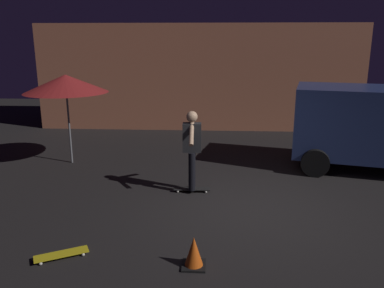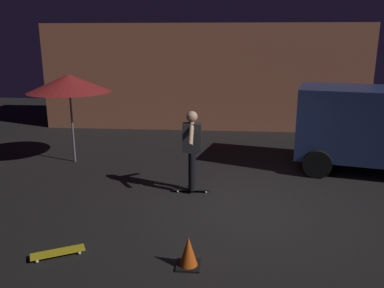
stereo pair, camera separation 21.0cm
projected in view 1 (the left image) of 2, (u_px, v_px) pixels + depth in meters
The scene contains 7 objects.
ground_plane at pixel (250, 211), 7.43m from camera, with size 28.00×28.00×0.00m, color black.
low_building at pixel (200, 75), 15.06m from camera, with size 11.41×3.08×3.69m.
patio_umbrella at pixel (66, 84), 9.85m from camera, with size 2.10×2.10×2.30m.
skateboard_ridden at pixel (192, 189), 8.40m from camera, with size 0.78×0.23×0.07m.
skateboard_spare at pixel (61, 254), 5.84m from camera, with size 0.78×0.54×0.07m.
skater at pixel (192, 145), 8.14m from camera, with size 0.38×0.98×1.67m.
traffic_cone at pixel (194, 253), 5.58m from camera, with size 0.34×0.34×0.46m.
Camera 1 is at (-0.70, -6.90, 3.15)m, focal length 36.79 mm.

